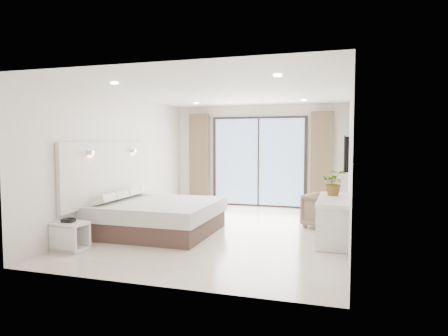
% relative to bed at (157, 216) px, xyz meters
% --- Properties ---
extents(ground, '(6.20, 6.20, 0.00)m').
position_rel_bed_xyz_m(ground, '(1.22, 0.52, -0.32)').
color(ground, beige).
rests_on(ground, ground).
extents(room_shell, '(4.62, 6.22, 2.72)m').
position_rel_bed_xyz_m(room_shell, '(1.02, 1.21, 1.26)').
color(room_shell, silver).
rests_on(room_shell, ground).
extents(bed, '(2.17, 2.07, 0.74)m').
position_rel_bed_xyz_m(bed, '(0.00, 0.00, 0.00)').
color(bed, brown).
rests_on(bed, ground).
extents(nightstand, '(0.53, 0.45, 0.45)m').
position_rel_bed_xyz_m(nightstand, '(-0.80, -1.53, -0.09)').
color(nightstand, white).
rests_on(nightstand, ground).
extents(phone, '(0.19, 0.15, 0.06)m').
position_rel_bed_xyz_m(phone, '(-0.82, -1.54, 0.17)').
color(phone, black).
rests_on(phone, nightstand).
extents(console_desk, '(0.52, 1.67, 0.77)m').
position_rel_bed_xyz_m(console_desk, '(3.26, 0.31, 0.25)').
color(console_desk, white).
rests_on(console_desk, ground).
extents(plant, '(0.45, 0.49, 0.36)m').
position_rel_bed_xyz_m(plant, '(3.26, 0.66, 0.63)').
color(plant, '#33662D').
rests_on(plant, console_desk).
extents(armchair, '(0.90, 0.93, 0.76)m').
position_rel_bed_xyz_m(armchair, '(3.07, 1.41, 0.06)').
color(armchair, '#827655').
rests_on(armchair, ground).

